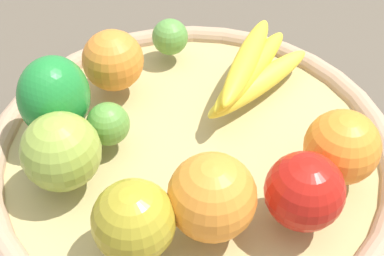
% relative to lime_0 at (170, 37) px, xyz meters
% --- Properties ---
extents(ground_plane, '(2.40, 2.40, 0.00)m').
position_rel_lime_0_xyz_m(ground_plane, '(0.12, 0.11, -0.06)').
color(ground_plane, brown).
rests_on(ground_plane, ground).
extents(basket, '(0.46, 0.46, 0.04)m').
position_rel_lime_0_xyz_m(basket, '(0.12, 0.11, -0.04)').
color(basket, tan).
rests_on(basket, ground_plane).
extents(lime_0, '(0.05, 0.05, 0.05)m').
position_rel_lime_0_xyz_m(lime_0, '(0.00, 0.00, 0.00)').
color(lime_0, '#5A973F').
rests_on(lime_0, basket).
extents(orange_2, '(0.09, 0.09, 0.07)m').
position_rel_lime_0_xyz_m(orange_2, '(0.09, -0.02, 0.01)').
color(orange_2, orange).
rests_on(orange_2, basket).
extents(apple_1, '(0.11, 0.11, 0.08)m').
position_rel_lime_0_xyz_m(apple_1, '(0.23, 0.04, 0.02)').
color(apple_1, '#90AA3F').
rests_on(apple_1, basket).
extents(banana_bunch, '(0.18, 0.09, 0.05)m').
position_rel_lime_0_xyz_m(banana_bunch, '(0.00, 0.12, 0.00)').
color(banana_bunch, yellow).
rests_on(banana_bunch, basket).
extents(orange_1, '(0.11, 0.11, 0.08)m').
position_rel_lime_0_xyz_m(orange_1, '(0.20, 0.19, 0.02)').
color(orange_1, orange).
rests_on(orange_1, basket).
extents(bell_pepper, '(0.09, 0.08, 0.09)m').
position_rel_lime_0_xyz_m(bell_pepper, '(0.18, -0.02, 0.02)').
color(bell_pepper, '#218633').
rests_on(bell_pepper, basket).
extents(apple_0, '(0.08, 0.08, 0.08)m').
position_rel_lime_0_xyz_m(apple_0, '(0.26, 0.15, 0.01)').
color(apple_0, '#A69626').
rests_on(apple_0, basket).
extents(apple_2, '(0.10, 0.10, 0.07)m').
position_rel_lime_0_xyz_m(apple_2, '(0.14, 0.26, 0.01)').
color(apple_2, red).
rests_on(apple_2, basket).
extents(orange_0, '(0.10, 0.10, 0.08)m').
position_rel_lime_0_xyz_m(orange_0, '(0.07, 0.26, 0.01)').
color(orange_0, orange).
rests_on(orange_0, basket).
extents(lime_1, '(0.05, 0.05, 0.05)m').
position_rel_lime_0_xyz_m(lime_1, '(0.17, 0.04, 0.00)').
color(lime_1, '#589239').
rests_on(lime_1, basket).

